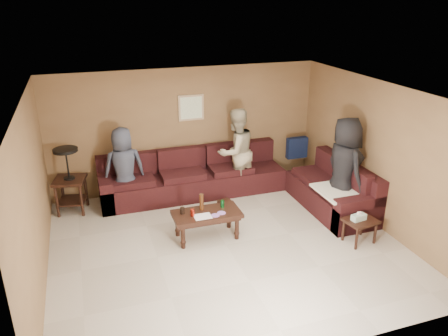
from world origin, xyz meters
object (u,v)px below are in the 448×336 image
Objects in this scene: person_middle at (236,152)px; person_right at (344,168)px; side_table_right at (360,222)px; waste_bin at (225,208)px; end_table_left at (69,179)px; sectional_sofa at (240,184)px; coffee_table at (206,216)px; person_left at (124,168)px.

person_right reaches higher than person_middle.
side_table_right is 2.04× the size of waste_bin.
waste_bin is at bearing 39.31° from person_middle.
person_right is (0.23, 0.92, 0.57)m from side_table_right.
end_table_left is 2.23× the size of side_table_right.
sectional_sofa is 2.49× the size of person_right.
coffee_table is at bearing -131.42° from sectional_sofa.
sectional_sofa is 2.95× the size of person_left.
person_right is at bearing -0.37° from coffee_table.
person_left is 4.03m from person_right.
end_table_left is 2.92m from waste_bin.
side_table_right is at bearing 140.82° from person_left.
coffee_table reaches higher than waste_bin.
sectional_sofa is 8.33× the size of side_table_right.
coffee_table is at bearing -129.65° from waste_bin.
coffee_table is 1.95m from person_middle.
person_middle reaches higher than coffee_table.
end_table_left is 5.19m from side_table_right.
coffee_table is 1.99m from person_left.
person_middle is at bearing 116.71° from side_table_right.
side_table_right is (2.33, -0.94, -0.03)m from coffee_table.
person_right is at bearing -38.32° from sectional_sofa.
coffee_table is 2.62m from person_right.
side_table_right is (4.45, -2.66, -0.29)m from end_table_left.
sectional_sofa is at bearing 46.35° from waste_bin.
end_table_left is (-3.16, 0.54, 0.33)m from sectional_sofa.
sectional_sofa is at bearing 49.89° from person_right.
sectional_sofa is 4.14× the size of coffee_table.
end_table_left is at bearing 140.96° from coffee_table.
end_table_left is (-2.12, 1.72, 0.25)m from coffee_table.
sectional_sofa is 2.26m from person_left.
person_right reaches higher than sectional_sofa.
side_table_right is at bearing -30.86° from end_table_left.
waste_bin is 1.26m from person_middle.
side_table_right is 0.30× the size of person_right.
waste_bin is 2.03m from person_left.
sectional_sofa is 2.48m from side_table_right.
sectional_sofa is at bearing 64.58° from person_middle.
person_middle is (3.20, -0.17, 0.23)m from end_table_left.
waste_bin is (-0.48, -0.51, -0.19)m from sectional_sofa.
person_left is 0.84× the size of person_right.
side_table_right is 2.83m from person_middle.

